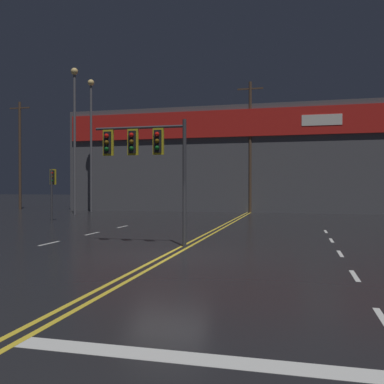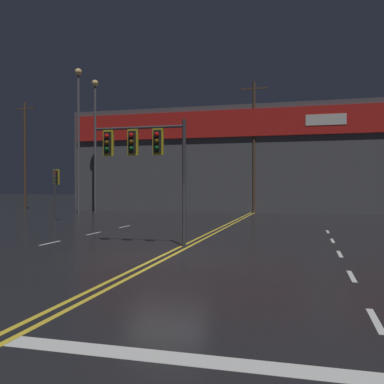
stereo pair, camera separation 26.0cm
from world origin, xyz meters
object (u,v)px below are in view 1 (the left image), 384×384
traffic_signal_corner_northwest (52,183)px  streetlight_near_left (75,124)px  traffic_signal_median (144,149)px  streetlight_near_right (91,130)px

traffic_signal_corner_northwest → streetlight_near_left: size_ratio=0.29×
traffic_signal_corner_northwest → streetlight_near_left: bearing=107.1°
traffic_signal_median → streetlight_near_left: size_ratio=0.40×
traffic_signal_median → traffic_signal_corner_northwest: size_ratio=1.40×
traffic_signal_corner_northwest → streetlight_near_left: 8.19m
traffic_signal_median → streetlight_near_left: 19.94m
streetlight_near_left → traffic_signal_median: bearing=-53.5°
traffic_signal_median → traffic_signal_corner_northwest: traffic_signal_median is taller
traffic_signal_median → streetlight_near_right: bearing=121.9°
traffic_signal_median → streetlight_near_left: (-11.65, 15.77, 3.64)m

